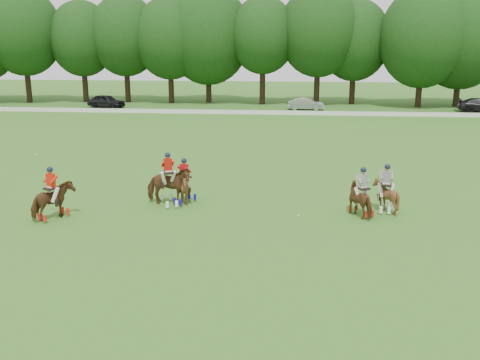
# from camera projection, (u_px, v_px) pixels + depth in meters

# --- Properties ---
(ground) EXTENTS (180.00, 180.00, 0.00)m
(ground) POSITION_uv_depth(u_px,v_px,m) (186.00, 242.00, 20.14)
(ground) COLOR #2F661D
(ground) RESTS_ON ground
(tree_line) EXTENTS (117.98, 14.32, 14.75)m
(tree_line) POSITION_uv_depth(u_px,v_px,m) (265.00, 36.00, 64.40)
(tree_line) COLOR black
(tree_line) RESTS_ON ground
(boundary_rail) EXTENTS (120.00, 0.10, 0.44)m
(boundary_rail) POSITION_uv_depth(u_px,v_px,m) (257.00, 112.00, 56.72)
(boundary_rail) COLOR white
(boundary_rail) RESTS_ON ground
(car_left) EXTENTS (4.81, 2.89, 1.53)m
(car_left) POSITION_uv_depth(u_px,v_px,m) (106.00, 101.00, 62.70)
(car_left) COLOR black
(car_left) RESTS_ON ground
(car_mid) EXTENTS (4.13, 1.67, 1.33)m
(car_mid) POSITION_uv_depth(u_px,v_px,m) (306.00, 104.00, 60.43)
(car_mid) COLOR #949499
(car_mid) RESTS_ON ground
(polo_red_a) EXTENTS (1.67, 2.04, 2.83)m
(polo_red_a) POSITION_uv_depth(u_px,v_px,m) (53.00, 201.00, 22.60)
(polo_red_a) COLOR #543116
(polo_red_a) RESTS_ON ground
(polo_red_b) EXTENTS (2.25, 2.12, 2.48)m
(polo_red_b) POSITION_uv_depth(u_px,v_px,m) (169.00, 186.00, 24.59)
(polo_red_b) COLOR #543116
(polo_red_b) RESTS_ON ground
(polo_red_c) EXTENTS (1.64, 1.70, 2.17)m
(polo_red_c) POSITION_uv_depth(u_px,v_px,m) (185.00, 188.00, 24.83)
(polo_red_c) COLOR #543116
(polo_red_c) RESTS_ON ground
(polo_stripe_a) EXTENTS (1.58, 1.84, 2.16)m
(polo_stripe_a) POSITION_uv_depth(u_px,v_px,m) (362.00, 199.00, 23.07)
(polo_stripe_a) COLOR #543116
(polo_stripe_a) RESTS_ON ground
(polo_stripe_b) EXTENTS (1.32, 1.45, 2.16)m
(polo_stripe_b) POSITION_uv_depth(u_px,v_px,m) (386.00, 195.00, 23.66)
(polo_stripe_b) COLOR #543116
(polo_stripe_b) RESTS_ON ground
(polo_ball) EXTENTS (0.09, 0.09, 0.09)m
(polo_ball) POSITION_uv_depth(u_px,v_px,m) (298.00, 216.00, 23.09)
(polo_ball) COLOR white
(polo_ball) RESTS_ON ground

